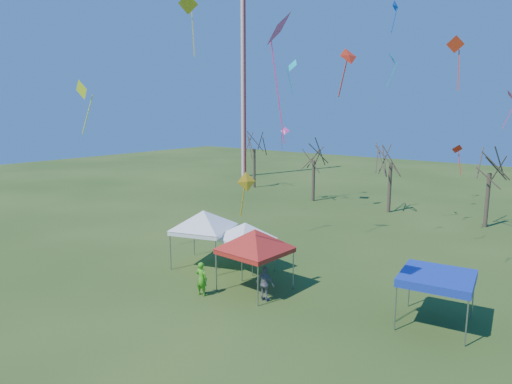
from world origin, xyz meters
TOP-DOWN VIEW (x-y plane):
  - ground at (0.00, 0.00)m, footprint 140.00×140.00m
  - radio_mast at (-28.00, 34.00)m, footprint 0.70×0.70m
  - tree_0 at (-20.85, 27.38)m, footprint 3.83×3.83m
  - tree_1 at (-10.77, 24.65)m, footprint 3.42×3.42m
  - tree_2 at (-2.37, 24.38)m, footprint 3.71×3.71m
  - tree_3 at (6.03, 24.04)m, footprint 3.59×3.59m
  - tent_white_west at (-5.65, 3.11)m, footprint 4.33×4.33m
  - tent_white_mid at (-3.01, 3.93)m, footprint 3.78×3.78m
  - tent_red at (-0.67, 1.90)m, footprint 4.40×4.40m
  - tent_blue at (8.16, 3.72)m, footprint 3.44×3.44m
  - person_green at (-2.42, -0.37)m, footprint 0.71×0.51m
  - person_grey at (0.60, 1.09)m, footprint 1.08×0.54m
  - kite_18 at (3.24, 9.61)m, footprint 0.31×0.70m
  - kite_17 at (7.08, 7.78)m, footprint 0.89×0.65m
  - kite_27 at (3.92, 2.80)m, footprint 0.93×1.07m
  - kite_8 at (-7.93, 4.48)m, footprint 1.00×1.27m
  - kite_19 at (4.45, 19.95)m, footprint 1.04×1.03m
  - kite_14 at (-12.36, -0.37)m, footprint 1.27×0.91m
  - kite_2 at (-10.25, 19.54)m, footprint 1.50×1.20m
  - kite_5 at (4.70, -3.74)m, footprint 1.46×1.61m
  - kite_22 at (7.70, 19.58)m, footprint 0.92×1.01m
  - kite_1 at (-0.33, 0.81)m, footprint 0.71×1.01m
  - kite_11 at (-0.22, 18.15)m, footprint 1.13×1.40m
  - kite_13 at (-12.48, 21.77)m, footprint 1.12×0.99m

SIDE VIEW (x-z plane):
  - ground at x=0.00m, z-range 0.00..0.00m
  - person_grey at x=0.60m, z-range 0.00..1.79m
  - person_green at x=-2.42m, z-range 0.00..1.80m
  - tent_blue at x=8.16m, z-range 1.00..3.39m
  - tent_white_mid at x=-3.01m, z-range 1.05..4.45m
  - tent_red at x=-0.67m, z-range 1.19..5.08m
  - tent_white_west at x=-5.65m, z-range 1.23..5.24m
  - tree_1 at x=-10.77m, z-range 2.02..9.56m
  - kite_1 at x=-0.33m, z-range 4.90..7.16m
  - tree_3 at x=6.03m, z-range 2.12..10.03m
  - tree_2 at x=-2.37m, z-range 2.20..10.38m
  - tree_0 at x=-20.85m, z-range 2.27..10.70m
  - kite_19 at x=4.45m, z-range 5.43..7.74m
  - kite_13 at x=-12.48m, z-range 6.21..8.54m
  - kite_22 at x=7.70m, z-range 9.10..11.81m
  - kite_14 at x=-12.36m, z-range 9.05..12.38m
  - kite_27 at x=3.92m, z-range 10.77..12.97m
  - kite_5 at x=4.70m, z-range 9.95..14.27m
  - radio_mast at x=-28.00m, z-range 0.00..25.00m
  - kite_17 at x=7.08m, z-range 11.27..13.92m
  - kite_11 at x=-0.22m, z-range 11.98..14.63m
  - kite_2 at x=-10.25m, z-range 11.87..15.10m
  - kite_18 at x=3.24m, z-range 14.26..16.06m
  - kite_8 at x=-7.93m, z-range 14.01..17.79m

